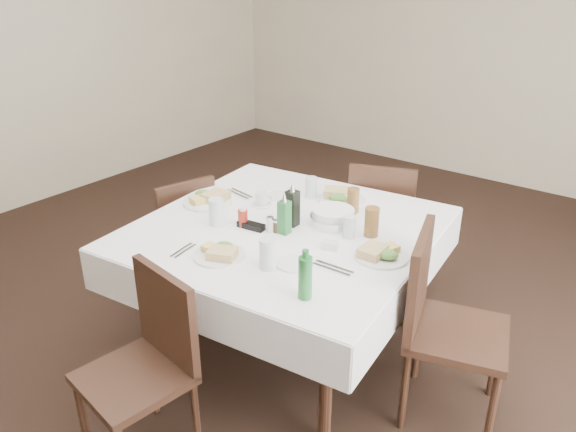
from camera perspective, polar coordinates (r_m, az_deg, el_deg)
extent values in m
plane|color=black|center=(3.36, -3.30, -12.97)|extent=(7.00, 7.00, 0.00)
cube|color=beige|center=(5.80, 20.51, 16.81)|extent=(6.00, 0.04, 2.80)
cylinder|color=black|center=(3.10, -14.08, -9.21)|extent=(0.06, 0.06, 0.72)
cylinder|color=black|center=(3.80, -2.93, -1.74)|extent=(0.06, 0.06, 0.72)
cylinder|color=black|center=(2.57, 3.88, -16.35)|extent=(0.06, 0.06, 0.72)
cylinder|color=black|center=(3.39, 12.27, -5.84)|extent=(0.06, 0.06, 0.72)
cube|color=black|center=(2.97, -0.26, -1.53)|extent=(1.47, 1.47, 0.03)
cube|color=white|center=(2.96, -0.26, -1.17)|extent=(1.62, 1.62, 0.01)
cube|color=white|center=(3.60, 5.81, 1.61)|extent=(1.45, 0.18, 0.22)
cube|color=white|center=(2.51, -9.10, -9.69)|extent=(1.45, 0.18, 0.22)
cube|color=white|center=(2.75, 12.94, -6.63)|extent=(0.18, 1.45, 0.22)
cube|color=white|center=(3.41, -10.80, -0.04)|extent=(0.18, 1.45, 0.22)
cube|color=black|center=(3.85, 9.61, -0.60)|extent=(0.54, 0.54, 0.04)
cube|color=black|center=(3.58, 9.40, 1.46)|extent=(0.41, 0.18, 0.46)
cylinder|color=black|center=(4.08, 12.30, -2.61)|extent=(0.03, 0.03, 0.43)
cylinder|color=black|center=(3.77, 11.68, -5.02)|extent=(0.03, 0.03, 0.43)
cylinder|color=black|center=(4.12, 7.32, -1.94)|extent=(0.03, 0.03, 0.43)
cylinder|color=black|center=(3.81, 6.28, -4.28)|extent=(0.03, 0.03, 0.43)
cube|color=black|center=(2.57, -15.42, -15.66)|extent=(0.47, 0.47, 0.04)
cube|color=black|center=(2.50, -12.25, -9.99)|extent=(0.41, 0.10, 0.45)
cylinder|color=black|center=(2.78, -20.17, -18.52)|extent=(0.03, 0.03, 0.42)
cylinder|color=black|center=(2.89, -13.61, -15.67)|extent=(0.03, 0.03, 0.42)
cylinder|color=black|center=(2.66, -9.33, -19.50)|extent=(0.03, 0.03, 0.42)
cube|color=black|center=(2.78, 16.86, -11.45)|extent=(0.56, 0.56, 0.04)
cube|color=black|center=(2.66, 13.15, -6.48)|extent=(0.17, 0.44, 0.49)
cylinder|color=black|center=(2.77, 19.99, -18.14)|extent=(0.04, 0.04, 0.46)
cylinder|color=black|center=(2.78, 11.74, -16.86)|extent=(0.04, 0.04, 0.46)
cylinder|color=black|center=(3.08, 20.35, -13.41)|extent=(0.04, 0.04, 0.46)
cylinder|color=black|center=(3.08, 13.06, -12.29)|extent=(0.04, 0.04, 0.46)
cube|color=black|center=(3.75, -11.22, -1.91)|extent=(0.48, 0.48, 0.04)
cube|color=black|center=(3.52, -10.18, 0.15)|extent=(0.13, 0.39, 0.42)
cylinder|color=black|center=(4.04, -9.96, -2.94)|extent=(0.03, 0.03, 0.40)
cylinder|color=black|center=(3.78, -7.53, -4.84)|extent=(0.03, 0.03, 0.40)
cylinder|color=black|center=(3.92, -14.29, -4.29)|extent=(0.03, 0.03, 0.40)
cylinder|color=black|center=(3.65, -12.10, -6.36)|extent=(0.03, 0.03, 0.40)
cylinder|color=white|center=(3.28, 5.44, 1.66)|extent=(0.28, 0.28, 0.01)
cube|color=tan|center=(3.31, 4.94, 2.40)|extent=(0.18, 0.17, 0.05)
cube|color=#DDB64F|center=(3.26, 6.29, 1.90)|extent=(0.10, 0.09, 0.04)
ellipsoid|color=#2F711B|center=(3.23, 5.14, 1.87)|extent=(0.10, 0.09, 0.05)
cylinder|color=white|center=(2.69, -7.02, -3.95)|extent=(0.25, 0.25, 0.01)
cube|color=tan|center=(2.64, -6.70, -3.81)|extent=(0.16, 0.14, 0.04)
cube|color=#DDB64F|center=(2.70, -7.78, -3.27)|extent=(0.09, 0.07, 0.03)
ellipsoid|color=#2F711B|center=(2.70, -6.48, -3.11)|extent=(0.09, 0.08, 0.04)
cylinder|color=white|center=(2.70, 9.45, -4.02)|extent=(0.26, 0.26, 0.01)
cube|color=tan|center=(2.67, 8.61, -3.55)|extent=(0.11, 0.14, 0.04)
cube|color=#DDB64F|center=(2.71, 10.24, -3.30)|extent=(0.09, 0.10, 0.03)
ellipsoid|color=#2F711B|center=(2.66, 10.12, -3.85)|extent=(0.10, 0.09, 0.04)
cylinder|color=white|center=(3.27, -8.17, 1.44)|extent=(0.28, 0.28, 0.01)
cube|color=tan|center=(3.26, -7.38, 1.99)|extent=(0.12, 0.15, 0.05)
cube|color=#DDB64F|center=(3.24, -9.00, 1.63)|extent=(0.10, 0.11, 0.04)
ellipsoid|color=#2F711B|center=(3.30, -8.59, 2.19)|extent=(0.10, 0.09, 0.05)
cylinder|color=white|center=(3.33, -0.84, 2.09)|extent=(0.15, 0.15, 0.01)
cylinder|color=white|center=(2.60, 0.49, -4.87)|extent=(0.16, 0.16, 0.01)
cylinder|color=silver|center=(3.30, 2.36, 2.91)|extent=(0.07, 0.07, 0.13)
cylinder|color=silver|center=(2.54, -2.04, -3.84)|extent=(0.08, 0.08, 0.15)
cylinder|color=silver|center=(2.84, 6.24, -1.09)|extent=(0.06, 0.06, 0.12)
cylinder|color=silver|center=(2.98, -7.28, 0.41)|extent=(0.08, 0.08, 0.15)
cylinder|color=brown|center=(3.12, 6.63, 1.59)|extent=(0.07, 0.07, 0.14)
cylinder|color=brown|center=(2.86, 8.49, -0.59)|extent=(0.07, 0.07, 0.15)
cylinder|color=silver|center=(3.00, 4.59, -0.35)|extent=(0.25, 0.25, 0.05)
cylinder|color=white|center=(2.98, 4.62, 0.25)|extent=(0.22, 0.22, 0.05)
cube|color=black|center=(2.94, 0.44, 0.78)|extent=(0.06, 0.06, 0.19)
cone|color=silver|center=(2.89, 0.45, 3.02)|extent=(0.03, 0.03, 0.05)
cube|color=#257132|center=(2.85, -0.37, -0.14)|extent=(0.05, 0.05, 0.18)
cone|color=silver|center=(2.81, -0.38, 1.95)|extent=(0.03, 0.03, 0.05)
cylinder|color=#A22317|center=(2.95, -4.61, -0.23)|extent=(0.05, 0.05, 0.09)
cylinder|color=white|center=(2.93, -4.64, 0.75)|extent=(0.04, 0.04, 0.02)
cylinder|color=white|center=(2.89, -1.82, -0.97)|extent=(0.04, 0.04, 0.07)
cylinder|color=silver|center=(2.87, -1.83, -0.22)|extent=(0.04, 0.04, 0.01)
cylinder|color=#3E311E|center=(2.89, -1.20, -1.13)|extent=(0.03, 0.03, 0.06)
cylinder|color=silver|center=(2.87, -1.21, -0.50)|extent=(0.03, 0.03, 0.01)
cylinder|color=white|center=(3.21, -2.70, 1.14)|extent=(0.11, 0.11, 0.01)
cylinder|color=white|center=(3.20, -2.71, 1.81)|extent=(0.07, 0.07, 0.07)
cylinder|color=black|center=(3.19, -2.72, 2.23)|extent=(0.06, 0.06, 0.01)
torus|color=white|center=(3.20, -1.94, 1.82)|extent=(0.04, 0.04, 0.05)
cube|color=black|center=(2.94, -3.77, -0.98)|extent=(0.16, 0.07, 0.03)
cylinder|color=#257132|center=(2.32, 1.75, -6.30)|extent=(0.06, 0.06, 0.19)
cylinder|color=#257132|center=(2.26, 1.79, -3.87)|extent=(0.03, 0.03, 0.03)
cube|color=white|center=(2.73, 4.29, -2.99)|extent=(0.09, 0.06, 0.04)
cube|color=pink|center=(2.73, 4.29, -2.87)|extent=(0.07, 0.05, 0.02)
cube|color=silver|center=(3.20, 6.70, 0.89)|extent=(0.04, 0.17, 0.01)
cube|color=silver|center=(3.19, 7.13, 0.80)|extent=(0.04, 0.17, 0.01)
cube|color=silver|center=(2.75, -10.39, -3.55)|extent=(0.04, 0.16, 0.01)
cube|color=silver|center=(2.77, -10.80, -3.43)|extent=(0.04, 0.16, 0.01)
cube|color=silver|center=(2.56, 4.40, -5.47)|extent=(0.20, 0.02, 0.01)
cube|color=silver|center=(2.58, 4.75, -5.19)|extent=(0.20, 0.02, 0.01)
cube|color=silver|center=(3.38, -4.72, 2.32)|extent=(0.20, 0.05, 0.01)
cube|color=silver|center=(3.36, -5.13, 2.18)|extent=(0.20, 0.05, 0.01)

